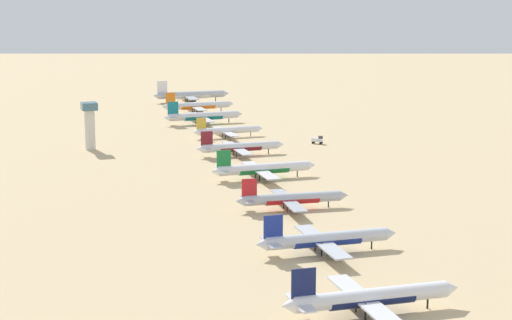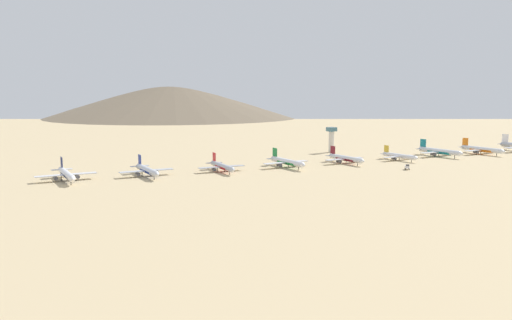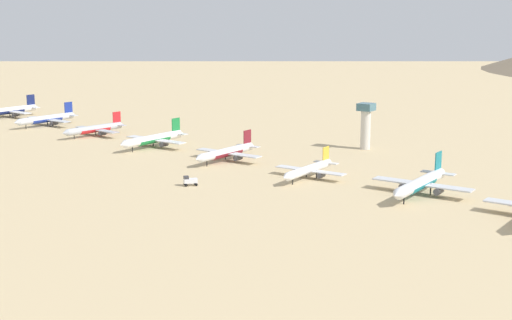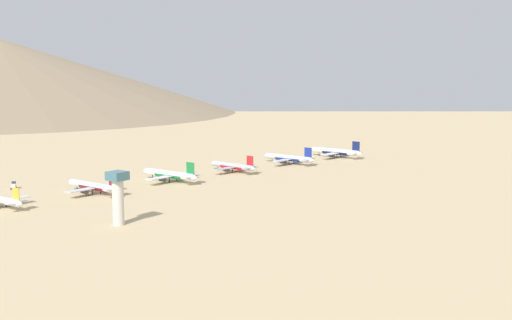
{
  "view_description": "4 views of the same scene",
  "coord_description": "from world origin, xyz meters",
  "px_view_note": "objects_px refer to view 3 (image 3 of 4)",
  "views": [
    {
      "loc": [
        -123.45,
        -369.96,
        76.46
      ],
      "look_at": [
        -1.1,
        -25.77,
        3.54
      ],
      "focal_mm": 61.51,
      "sensor_mm": 36.0,
      "label": 1
    },
    {
      "loc": [
        298.25,
        -264.75,
        56.04
      ],
      "look_at": [
        -14.58,
        -67.79,
        6.04
      ],
      "focal_mm": 36.67,
      "sensor_mm": 36.0,
      "label": 2
    },
    {
      "loc": [
        256.42,
        192.58,
        65.06
      ],
      "look_at": [
        6.33,
        22.27,
        3.58
      ],
      "focal_mm": 50.76,
      "sensor_mm": 36.0,
      "label": 3
    },
    {
      "loc": [
        -259.7,
        217.44,
        63.77
      ],
      "look_at": [
        -13.49,
        -120.58,
        5.0
      ],
      "focal_mm": 44.9,
      "sensor_mm": 36.0,
      "label": 4
    }
  ],
  "objects_px": {
    "parked_jet_1": "(47,119)",
    "parked_jet_3": "(154,139)",
    "parked_jet_0": "(9,111)",
    "service_truck": "(190,180)",
    "control_tower": "(366,123)",
    "parked_jet_4": "(227,152)",
    "parked_jet_2": "(95,129)",
    "parked_jet_5": "(309,170)",
    "parked_jet_6": "(421,183)"
  },
  "relations": [
    {
      "from": "parked_jet_5",
      "to": "parked_jet_6",
      "type": "distance_m",
      "value": 47.29
    },
    {
      "from": "control_tower",
      "to": "parked_jet_5",
      "type": "bearing_deg",
      "value": 7.8
    },
    {
      "from": "parked_jet_2",
      "to": "parked_jet_4",
      "type": "xyz_separation_m",
      "value": [
        14.25,
        99.03,
        0.13
      ]
    },
    {
      "from": "parked_jet_3",
      "to": "parked_jet_5",
      "type": "bearing_deg",
      "value": 80.55
    },
    {
      "from": "control_tower",
      "to": "parked_jet_6",
      "type": "bearing_deg",
      "value": 38.46
    },
    {
      "from": "parked_jet_1",
      "to": "parked_jet_4",
      "type": "relative_size",
      "value": 1.04
    },
    {
      "from": "parked_jet_5",
      "to": "service_truck",
      "type": "bearing_deg",
      "value": -40.81
    },
    {
      "from": "parked_jet_0",
      "to": "parked_jet_6",
      "type": "bearing_deg",
      "value": 81.49
    },
    {
      "from": "parked_jet_2",
      "to": "parked_jet_6",
      "type": "xyz_separation_m",
      "value": [
        24.33,
        194.35,
        0.56
      ]
    },
    {
      "from": "service_truck",
      "to": "control_tower",
      "type": "distance_m",
      "value": 110.49
    },
    {
      "from": "parked_jet_2",
      "to": "parked_jet_3",
      "type": "relative_size",
      "value": 0.92
    },
    {
      "from": "parked_jet_3",
      "to": "parked_jet_4",
      "type": "height_order",
      "value": "parked_jet_3"
    },
    {
      "from": "parked_jet_0",
      "to": "parked_jet_5",
      "type": "relative_size",
      "value": 1.2
    },
    {
      "from": "parked_jet_1",
      "to": "parked_jet_5",
      "type": "relative_size",
      "value": 1.16
    },
    {
      "from": "parked_jet_0",
      "to": "parked_jet_1",
      "type": "xyz_separation_m",
      "value": [
        10.1,
        48.18,
        -0.17
      ]
    },
    {
      "from": "parked_jet_0",
      "to": "control_tower",
      "type": "bearing_deg",
      "value": 96.78
    },
    {
      "from": "parked_jet_1",
      "to": "parked_jet_2",
      "type": "distance_m",
      "value": 51.09
    },
    {
      "from": "service_truck",
      "to": "control_tower",
      "type": "xyz_separation_m",
      "value": [
        -107.78,
        21.86,
        10.75
      ]
    },
    {
      "from": "parked_jet_4",
      "to": "parked_jet_6",
      "type": "distance_m",
      "value": 95.85
    },
    {
      "from": "parked_jet_0",
      "to": "parked_jet_3",
      "type": "bearing_deg",
      "value": 79.68
    },
    {
      "from": "parked_jet_6",
      "to": "service_truck",
      "type": "height_order",
      "value": "parked_jet_6"
    },
    {
      "from": "parked_jet_1",
      "to": "control_tower",
      "type": "xyz_separation_m",
      "value": [
        -38.12,
        187.55,
        8.65
      ]
    },
    {
      "from": "parked_jet_3",
      "to": "parked_jet_0",
      "type": "bearing_deg",
      "value": -100.32
    },
    {
      "from": "parked_jet_0",
      "to": "parked_jet_2",
      "type": "bearing_deg",
      "value": 78.82
    },
    {
      "from": "parked_jet_1",
      "to": "parked_jet_6",
      "type": "height_order",
      "value": "parked_jet_6"
    },
    {
      "from": "parked_jet_5",
      "to": "control_tower",
      "type": "height_order",
      "value": "control_tower"
    },
    {
      "from": "parked_jet_1",
      "to": "parked_jet_3",
      "type": "xyz_separation_m",
      "value": [
        16.77,
        99.38,
        0.07
      ]
    },
    {
      "from": "parked_jet_0",
      "to": "parked_jet_6",
      "type": "xyz_separation_m",
      "value": [
        43.78,
        292.76,
        0.1
      ]
    },
    {
      "from": "parked_jet_4",
      "to": "parked_jet_0",
      "type": "bearing_deg",
      "value": -99.69
    },
    {
      "from": "parked_jet_6",
      "to": "service_truck",
      "type": "distance_m",
      "value": 86.73
    },
    {
      "from": "parked_jet_6",
      "to": "control_tower",
      "type": "distance_m",
      "value": 92.07
    },
    {
      "from": "parked_jet_5",
      "to": "control_tower",
      "type": "relative_size",
      "value": 1.68
    },
    {
      "from": "parked_jet_2",
      "to": "control_tower",
      "type": "distance_m",
      "value": 145.57
    },
    {
      "from": "parked_jet_5",
      "to": "parked_jet_6",
      "type": "relative_size",
      "value": 0.81
    },
    {
      "from": "parked_jet_0",
      "to": "parked_jet_6",
      "type": "height_order",
      "value": "parked_jet_6"
    },
    {
      "from": "parked_jet_2",
      "to": "parked_jet_5",
      "type": "relative_size",
      "value": 1.08
    },
    {
      "from": "parked_jet_1",
      "to": "control_tower",
      "type": "bearing_deg",
      "value": 101.49
    },
    {
      "from": "parked_jet_5",
      "to": "parked_jet_0",
      "type": "bearing_deg",
      "value": -99.97
    },
    {
      "from": "control_tower",
      "to": "parked_jet_1",
      "type": "bearing_deg",
      "value": -78.51
    },
    {
      "from": "parked_jet_0",
      "to": "parked_jet_6",
      "type": "distance_m",
      "value": 296.01
    },
    {
      "from": "parked_jet_0",
      "to": "parked_jet_4",
      "type": "xyz_separation_m",
      "value": [
        33.7,
        197.45,
        -0.33
      ]
    },
    {
      "from": "parked_jet_6",
      "to": "parked_jet_4",
      "type": "bearing_deg",
      "value": -96.04
    },
    {
      "from": "parked_jet_1",
      "to": "parked_jet_6",
      "type": "xyz_separation_m",
      "value": [
        33.68,
        244.58,
        0.27
      ]
    },
    {
      "from": "parked_jet_1",
      "to": "control_tower",
      "type": "height_order",
      "value": "control_tower"
    },
    {
      "from": "service_truck",
      "to": "control_tower",
      "type": "relative_size",
      "value": 0.25
    },
    {
      "from": "parked_jet_3",
      "to": "parked_jet_5",
      "type": "relative_size",
      "value": 1.17
    },
    {
      "from": "parked_jet_1",
      "to": "parked_jet_3",
      "type": "distance_m",
      "value": 100.79
    },
    {
      "from": "service_truck",
      "to": "parked_jet_2",
      "type": "bearing_deg",
      "value": -117.58
    },
    {
      "from": "parked_jet_4",
      "to": "parked_jet_6",
      "type": "xyz_separation_m",
      "value": [
        10.09,
        95.31,
        0.43
      ]
    },
    {
      "from": "parked_jet_4",
      "to": "service_truck",
      "type": "distance_m",
      "value": 48.94
    }
  ]
}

